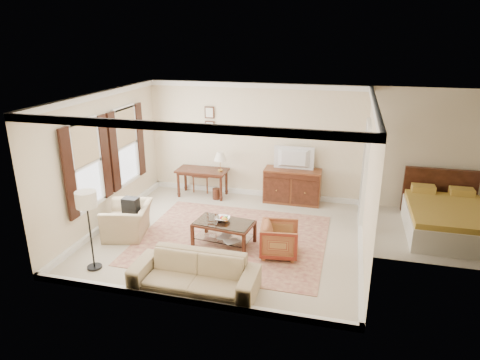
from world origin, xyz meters
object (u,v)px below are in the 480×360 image
at_px(sofa, 194,268).
at_px(club_armchair, 128,215).
at_px(writing_desk, 202,174).
at_px(sideboard, 292,186).
at_px(coffee_table, 224,227).
at_px(tv, 294,151).
at_px(striped_armchair, 280,238).

bearing_deg(sofa, club_armchair, 142.65).
height_order(club_armchair, sofa, club_armchair).
height_order(writing_desk, sideboard, sideboard).
bearing_deg(coffee_table, sofa, -90.07).
height_order(sideboard, club_armchair, club_armchair).
bearing_deg(coffee_table, sideboard, 68.83).
bearing_deg(writing_desk, coffee_table, -62.01).
height_order(coffee_table, club_armchair, club_armchair).
xyz_separation_m(club_armchair, sofa, (2.06, -1.59, -0.04)).
height_order(tv, club_armchair, tv).
xyz_separation_m(striped_armchair, club_armchair, (-3.22, 0.07, 0.09)).
height_order(writing_desk, club_armchair, club_armchair).
bearing_deg(sideboard, striped_armchair, -86.96).
relative_size(club_armchair, sofa, 0.49).
bearing_deg(sofa, writing_desk, 107.77).
height_order(sideboard, coffee_table, sideboard).
xyz_separation_m(coffee_table, sofa, (-0.00, -1.68, 0.03)).
distance_m(coffee_table, striped_armchair, 1.16).
bearing_deg(sideboard, tv, -90.00).
height_order(striped_armchair, sofa, sofa).
distance_m(coffee_table, sofa, 1.68).
distance_m(sideboard, striped_armchair, 2.76).
relative_size(sideboard, sofa, 0.67).
bearing_deg(striped_armchair, club_armchair, 81.92).
distance_m(club_armchair, sofa, 2.60).
relative_size(writing_desk, club_armchair, 1.27).
distance_m(tv, striped_armchair, 2.91).
bearing_deg(coffee_table, club_armchair, -177.37).
xyz_separation_m(sideboard, striped_armchair, (0.15, -2.76, -0.07)).
distance_m(tv, sofa, 4.47).
distance_m(sideboard, coffee_table, 2.78).
xyz_separation_m(writing_desk, tv, (2.32, 0.11, 0.72)).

